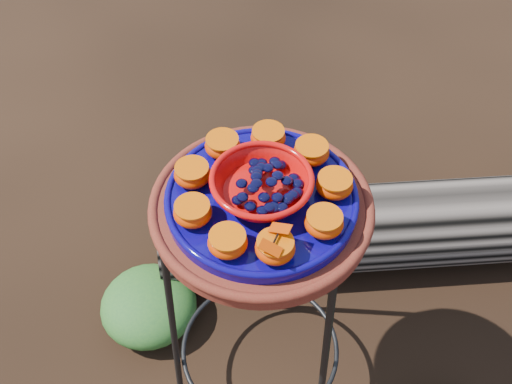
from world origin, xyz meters
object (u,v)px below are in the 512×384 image
(cobalt_plate, at_px, (261,200))
(terracotta_saucer, at_px, (261,210))
(plant_stand, at_px, (260,308))
(red_bowl, at_px, (262,187))
(driftwood_log, at_px, (396,226))

(cobalt_plate, bearing_deg, terracotta_saucer, 0.00)
(plant_stand, height_order, red_bowl, red_bowl)
(plant_stand, bearing_deg, cobalt_plate, 0.00)
(plant_stand, bearing_deg, red_bowl, 0.00)
(plant_stand, relative_size, driftwood_log, 0.49)
(driftwood_log, bearing_deg, red_bowl, -116.92)
(terracotta_saucer, bearing_deg, plant_stand, 0.00)
(terracotta_saucer, bearing_deg, cobalt_plate, 0.00)
(red_bowl, bearing_deg, cobalt_plate, 0.00)
(cobalt_plate, bearing_deg, plant_stand, 0.00)
(terracotta_saucer, height_order, red_bowl, red_bowl)
(driftwood_log, bearing_deg, terracotta_saucer, -116.92)
(driftwood_log, bearing_deg, plant_stand, -116.92)
(cobalt_plate, distance_m, red_bowl, 0.04)
(terracotta_saucer, distance_m, driftwood_log, 0.83)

